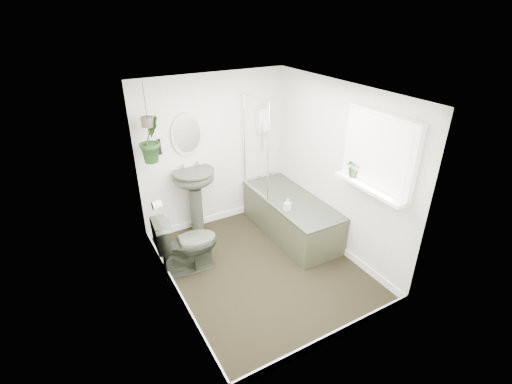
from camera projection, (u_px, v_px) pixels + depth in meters
floor at (262, 267)px, 4.93m from camera, size 2.30×2.80×0.02m
ceiling at (263, 91)px, 3.87m from camera, size 2.30×2.80×0.02m
wall_back at (214, 152)px, 5.49m from camera, size 2.30×0.02×2.30m
wall_front at (342, 252)px, 3.31m from camera, size 2.30×0.02×2.30m
wall_left at (167, 214)px, 3.89m from camera, size 0.02×2.80×2.30m
wall_right at (338, 170)px, 4.91m from camera, size 0.02×2.80×2.30m
skirting at (262, 264)px, 4.90m from camera, size 2.30×2.80×0.10m
bathtub at (291, 216)px, 5.53m from camera, size 0.72×1.72×0.58m
bath_screen at (256, 147)px, 5.31m from camera, size 0.04×0.72×1.40m
shower_box at (263, 119)px, 5.60m from camera, size 0.20×0.10×0.35m
oval_mirror at (187, 135)px, 5.12m from camera, size 0.46×0.03×0.62m
wall_sconce at (160, 147)px, 4.99m from camera, size 0.04×0.04×0.22m
toilet_roll_holder at (157, 205)px, 4.58m from camera, size 0.11×0.11×0.11m
window_recess at (379, 152)px, 4.11m from camera, size 0.08×1.00×0.90m
window_sill at (369, 188)px, 4.27m from camera, size 0.18×1.00×0.04m
window_blinds at (376, 153)px, 4.09m from camera, size 0.01×0.86×0.76m
toilet at (187, 244)px, 4.71m from camera, size 0.82×0.51×0.80m
pedestal_sink at (196, 201)px, 5.48m from camera, size 0.60×0.51×1.01m
sill_plant at (354, 167)px, 4.45m from camera, size 0.28×0.26×0.24m
hanging_plant at (150, 140)px, 4.66m from camera, size 0.40×0.41×0.59m
soap_bottle at (288, 204)px, 5.07m from camera, size 0.09×0.09×0.17m
hanging_pot at (148, 122)px, 4.56m from camera, size 0.16×0.16×0.12m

